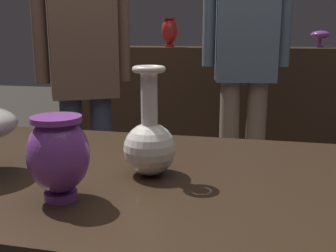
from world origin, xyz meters
The scene contains 8 objects.
back_display_shelf centered at (0.00, 2.20, 0.49)m, with size 2.60×0.40×0.99m.
vase_centerpiece centered at (-0.07, -0.01, 0.87)m, with size 0.10×0.10×0.22m.
vase_left_accent centered at (-0.19, -0.16, 0.88)m, with size 0.10×0.10×0.14m.
shelf_vase_far_left centered at (-1.04, 2.27, 1.06)m, with size 0.09×0.09×0.14m.
shelf_vase_left centered at (-0.52, 2.13, 1.10)m, with size 0.11×0.11×0.20m.
shelf_vase_right centered at (0.52, 2.27, 1.07)m, with size 0.13×0.13×0.11m.
visitor_near_left centered at (-0.73, 1.12, 0.91)m, with size 0.41×0.32×1.55m.
visitor_center_back centered at (0.05, 1.51, 0.99)m, with size 0.46×0.23×1.67m.
Camera 1 is at (0.14, -0.74, 1.07)m, focal length 43.02 mm.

